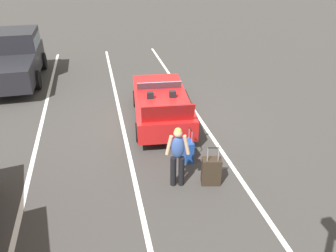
{
  "coord_description": "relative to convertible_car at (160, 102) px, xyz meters",
  "views": [
    {
      "loc": [
        -9.75,
        2.0,
        5.29
      ],
      "look_at": [
        -1.79,
        0.17,
        0.75
      ],
      "focal_mm": 34.44,
      "sensor_mm": 36.0,
      "label": 1
    }
  ],
  "objects": [
    {
      "name": "lot_line_near",
      "position": [
        -0.2,
        -1.32,
        -0.59
      ],
      "size": [
        18.0,
        0.12,
        0.01
      ],
      "primitive_type": "cube",
      "color": "silver",
      "rests_on": "ground_plane"
    },
    {
      "name": "traveler_person",
      "position": [
        -3.71,
        0.35,
        0.34
      ],
      "size": [
        0.28,
        0.61,
        1.65
      ],
      "rotation": [
        0.0,
        0.0,
        -0.19
      ],
      "color": "black",
      "rests_on": "ground_plane"
    },
    {
      "name": "parked_pickup_truck_far",
      "position": [
        5.12,
        5.47,
        0.51
      ],
      "size": [
        5.01,
        2.11,
        2.1
      ],
      "rotation": [
        0.0,
        0.0,
        0.01
      ],
      "color": "black",
      "rests_on": "ground_plane"
    },
    {
      "name": "lot_line_far",
      "position": [
        -0.2,
        4.08,
        -0.59
      ],
      "size": [
        18.0,
        0.12,
        0.01
      ],
      "primitive_type": "cube",
      "color": "silver",
      "rests_on": "ground_plane"
    },
    {
      "name": "lot_line_mid",
      "position": [
        -0.2,
        1.38,
        -0.59
      ],
      "size": [
        18.0,
        0.12,
        0.01
      ],
      "primitive_type": "cube",
      "color": "silver",
      "rests_on": "ground_plane"
    },
    {
      "name": "suitcase_large_black",
      "position": [
        -3.85,
        -0.5,
        -0.22
      ],
      "size": [
        0.39,
        0.53,
        1.13
      ],
      "rotation": [
        0.0,
        0.0,
        6.06
      ],
      "color": "#2D2319",
      "rests_on": "ground_plane"
    },
    {
      "name": "ground_plane",
      "position": [
        -0.2,
        0.02,
        -0.59
      ],
      "size": [
        80.0,
        80.0,
        0.0
      ],
      "primitive_type": "plane",
      "color": "#383533"
    },
    {
      "name": "convertible_car",
      "position": [
        0.0,
        0.0,
        0.0
      ],
      "size": [
        4.3,
        2.17,
        1.53
      ],
      "rotation": [
        0.0,
        0.0,
        -0.1
      ],
      "color": "red",
      "rests_on": "ground_plane"
    },
    {
      "name": "suitcase_medium_bright",
      "position": [
        -2.73,
        -0.21,
        -0.28
      ],
      "size": [
        0.42,
        0.27,
        0.99
      ],
      "rotation": [
        0.0,
        0.0,
        1.64
      ],
      "color": "#1E479E",
      "rests_on": "ground_plane"
    }
  ]
}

